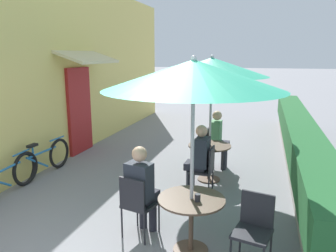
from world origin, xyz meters
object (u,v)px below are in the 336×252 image
(cafe_chair_near_right, at_px, (254,225))
(patio_umbrella_mid, at_px, (212,67))
(bicycle_second, at_px, (43,160))
(cafe_chair_mid_right, at_px, (205,167))
(bicycle_leaning, at_px, (5,178))
(patio_umbrella_near, at_px, (193,75))
(seated_patron_mid_right, at_px, (199,157))
(seated_patron_mid_left, at_px, (218,137))
(coffee_cup_mid, at_px, (205,143))
(patio_table_near, at_px, (191,212))
(cafe_chair_mid_left, at_px, (213,144))
(patio_table_mid, at_px, (209,154))
(seated_patron_near_left, at_px, (142,187))
(cafe_chair_near_left, at_px, (137,202))
(coffee_cup_near, at_px, (198,198))

(cafe_chair_near_right, bearing_deg, patio_umbrella_mid, -56.81)
(cafe_chair_near_right, xyz_separation_m, bicycle_second, (-4.17, 1.80, -0.18))
(cafe_chair_mid_right, relative_size, bicycle_leaning, 0.53)
(patio_umbrella_near, height_order, cafe_chair_near_right, patio_umbrella_near)
(seated_patron_mid_right, bearing_deg, seated_patron_mid_left, -2.70)
(patio_umbrella_mid, height_order, bicycle_leaning, patio_umbrella_mid)
(seated_patron_mid_left, relative_size, coffee_cup_mid, 13.89)
(patio_table_near, height_order, bicycle_second, bicycle_second)
(cafe_chair_mid_left, height_order, cafe_chair_mid_right, same)
(patio_table_mid, height_order, cafe_chair_mid_left, cafe_chair_mid_left)
(seated_patron_mid_left, bearing_deg, cafe_chair_near_right, 16.68)
(cafe_chair_near_right, distance_m, cafe_chair_mid_left, 3.42)
(seated_patron_near_left, distance_m, patio_table_mid, 2.30)
(bicycle_second, bearing_deg, bicycle_leaning, -87.22)
(patio_table_near, xyz_separation_m, cafe_chair_near_left, (-0.75, 0.09, -0.01))
(cafe_chair_mid_left, distance_m, cafe_chair_mid_right, 1.51)
(cafe_chair_mid_left, bearing_deg, cafe_chair_near_left, -7.66)
(seated_patron_near_left, relative_size, coffee_cup_near, 13.89)
(cafe_chair_mid_left, xyz_separation_m, coffee_cup_mid, (-0.03, -0.77, 0.23))
(cafe_chair_mid_left, bearing_deg, patio_table_near, 6.00)
(patio_umbrella_near, bearing_deg, bicycle_second, 153.49)
(coffee_cup_mid, bearing_deg, coffee_cup_near, -81.80)
(patio_table_near, bearing_deg, bicycle_leaning, 168.91)
(cafe_chair_mid_right, bearing_deg, seated_patron_mid_right, 90.00)
(patio_umbrella_near, bearing_deg, cafe_chair_near_right, -7.13)
(bicycle_second, bearing_deg, coffee_cup_mid, 14.13)
(seated_patron_mid_left, distance_m, bicycle_leaning, 4.14)
(seated_patron_mid_left, bearing_deg, coffee_cup_mid, -8.99)
(cafe_chair_near_left, bearing_deg, cafe_chair_near_right, 5.82)
(bicycle_leaning, bearing_deg, patio_umbrella_near, -15.41)
(cafe_chair_near_left, xyz_separation_m, bicycle_leaning, (-2.65, 0.57, -0.18))
(bicycle_second, bearing_deg, coffee_cup_near, -25.10)
(seated_patron_mid_left, distance_m, seated_patron_mid_right, 1.50)
(cafe_chair_mid_left, height_order, bicycle_leaning, cafe_chair_mid_left)
(patio_table_near, bearing_deg, coffee_cup_near, -34.37)
(seated_patron_near_left, xyz_separation_m, seated_patron_mid_left, (0.60, 2.98, 0.00))
(patio_umbrella_near, relative_size, cafe_chair_mid_left, 2.76)
(patio_umbrella_mid, bearing_deg, seated_patron_mid_left, 85.53)
(cafe_chair_near_right, xyz_separation_m, coffee_cup_near, (-0.66, 0.03, 0.23))
(cafe_chair_mid_left, relative_size, bicycle_second, 0.52)
(cafe_chair_near_right, bearing_deg, seated_patron_near_left, 1.57)
(cafe_chair_near_right, xyz_separation_m, patio_table_mid, (-0.93, 2.52, 0.01))
(cafe_chair_near_right, xyz_separation_m, bicycle_leaning, (-4.15, 0.76, -0.18))
(patio_table_near, height_order, coffee_cup_mid, coffee_cup_mid)
(cafe_chair_near_left, bearing_deg, bicycle_leaning, -179.24)
(cafe_chair_mid_left, xyz_separation_m, cafe_chair_mid_right, (0.11, -1.50, 0.00))
(cafe_chair_near_left, height_order, coffee_cup_near, cafe_chair_near_left)
(cafe_chair_mid_left, bearing_deg, seated_patron_near_left, -7.53)
(patio_umbrella_near, xyz_separation_m, cafe_chair_near_right, (0.75, -0.09, -1.66))
(patio_umbrella_near, relative_size, cafe_chair_near_left, 2.76)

